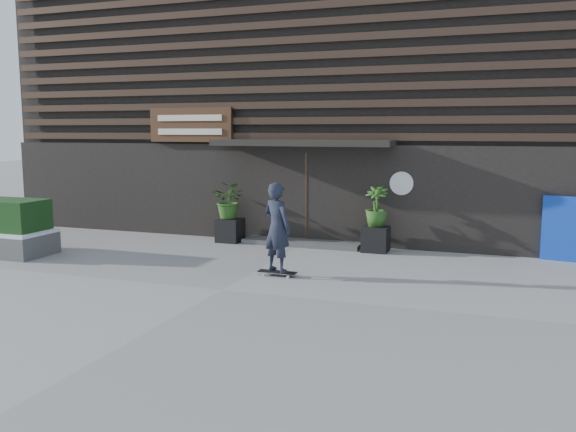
% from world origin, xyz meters
% --- Properties ---
extents(ground, '(80.00, 80.00, 0.00)m').
position_xyz_m(ground, '(0.00, 0.00, 0.00)').
color(ground, gray).
rests_on(ground, ground).
extents(entrance_step, '(3.00, 0.80, 0.12)m').
position_xyz_m(entrance_step, '(0.00, 4.60, 0.06)').
color(entrance_step, '#474745').
rests_on(entrance_step, ground).
extents(planter_pot_left, '(0.60, 0.60, 0.60)m').
position_xyz_m(planter_pot_left, '(-1.90, 4.40, 0.30)').
color(planter_pot_left, black).
rests_on(planter_pot_left, ground).
extents(bamboo_left, '(0.86, 0.75, 0.96)m').
position_xyz_m(bamboo_left, '(-1.90, 4.40, 1.08)').
color(bamboo_left, '#2D591E').
rests_on(bamboo_left, planter_pot_left).
extents(planter_pot_right, '(0.60, 0.60, 0.60)m').
position_xyz_m(planter_pot_right, '(1.90, 4.40, 0.30)').
color(planter_pot_right, black).
rests_on(planter_pot_right, ground).
extents(bamboo_right, '(0.54, 0.54, 0.96)m').
position_xyz_m(bamboo_right, '(1.90, 4.40, 1.08)').
color(bamboo_right, '#2D591E').
rests_on(bamboo_right, planter_pot_right).
extents(building, '(18.00, 11.00, 8.00)m').
position_xyz_m(building, '(-0.00, 9.96, 3.99)').
color(building, black).
rests_on(building, ground).
extents(skateboarder, '(0.78, 0.64, 1.86)m').
position_xyz_m(skateboarder, '(0.57, 1.32, 0.97)').
color(skateboarder, black).
rests_on(skateboarder, ground).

